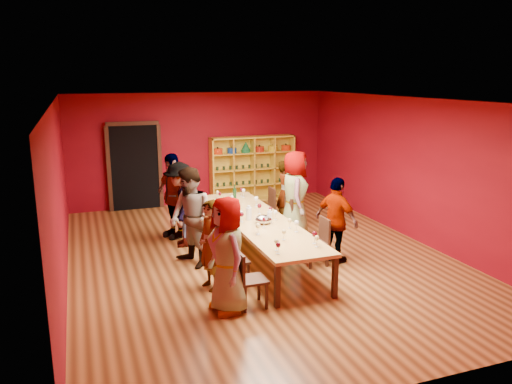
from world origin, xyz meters
The scene contains 48 objects.
room_shell centered at (0.00, 0.00, 1.50)m, with size 7.10×9.10×3.04m.
tasting_table centered at (0.00, 0.00, 0.70)m, with size 1.10×4.50×0.75m.
doorway centered at (-1.80, 4.43, 1.12)m, with size 1.40×0.17×2.30m.
shelving_unit centered at (1.40, 4.32, 0.98)m, with size 2.40×0.40×1.80m.
chair_person_left_0 centered at (-0.91, -2.00, 0.50)m, with size 0.42×0.42×0.89m.
person_left_0 centered at (-1.21, -2.00, 0.88)m, with size 0.86×0.47×1.76m, color #545459.
chair_person_left_1 centered at (-0.91, -1.15, 0.50)m, with size 0.42×0.42×0.89m.
person_left_1 centered at (-1.25, -1.15, 0.75)m, with size 0.55×0.40×1.50m, color #BF8087.
chair_person_left_2 centered at (-0.91, -0.04, 0.50)m, with size 0.42×0.42×0.89m.
person_left_2 centered at (-1.32, -0.04, 0.92)m, with size 0.89×0.49×1.84m, color #141B39.
chair_person_left_3 centered at (-0.91, 1.13, 0.50)m, with size 0.42×0.42×0.89m.
person_left_3 centered at (-1.27, 1.13, 0.87)m, with size 1.13×0.47×1.75m, color #C9868E.
chair_person_left_4 centered at (-0.91, 1.76, 0.50)m, with size 0.42×0.42×0.89m.
person_left_4 centered at (-1.31, 1.76, 0.92)m, with size 1.08×0.49×1.84m, color #CA8796.
chair_person_right_1 centered at (0.91, -0.78, 0.50)m, with size 0.42×0.42×0.89m.
person_right_1 centered at (1.26, -0.78, 0.81)m, with size 0.95×0.43×1.63m, color #141938.
chair_person_right_3 centered at (0.91, 0.88, 0.50)m, with size 0.42×0.42×0.89m.
person_right_3 centered at (1.16, 0.88, 0.94)m, with size 0.92×0.50×1.89m, color #5680B1.
chair_person_right_4 centered at (0.91, 1.86, 0.50)m, with size 0.42×0.42×0.89m.
person_right_4 centered at (1.34, 1.86, 0.76)m, with size 0.55×0.40×1.51m, color pink.
wine_glass_0 centered at (-0.30, 1.83, 0.89)m, with size 0.08×0.08×0.19m.
wine_glass_1 centered at (0.37, -1.66, 0.91)m, with size 0.09×0.09×0.22m.
wine_glass_2 centered at (-0.34, -0.91, 0.90)m, with size 0.09×0.09×0.21m.
wine_glass_3 centered at (-0.37, -1.90, 0.89)m, with size 0.08×0.08×0.19m.
wine_glass_4 centered at (0.28, 0.89, 0.91)m, with size 0.09×0.09×0.22m.
wine_glass_5 centered at (-0.33, -1.75, 0.89)m, with size 0.08×0.08×0.20m.
wine_glass_6 centered at (0.35, -0.98, 0.91)m, with size 0.09×0.09×0.22m.
wine_glass_7 centered at (-0.35, -0.01, 0.90)m, with size 0.08×0.08×0.20m.
wine_glass_8 centered at (0.29, -0.16, 0.89)m, with size 0.08×0.08×0.19m.
wine_glass_9 centered at (-0.32, 0.94, 0.88)m, with size 0.07×0.07×0.18m.
wine_glass_10 centered at (0.29, 1.77, 0.90)m, with size 0.08×0.08×0.20m.
wine_glass_11 centered at (0.15, 0.35, 0.90)m, with size 0.09×0.09×0.21m.
wine_glass_12 centered at (0.34, -1.81, 0.89)m, with size 0.08×0.08×0.19m.
wine_glass_13 centered at (-0.08, -0.53, 0.89)m, with size 0.08×0.08×0.19m.
wine_glass_14 centered at (0.30, 0.12, 0.88)m, with size 0.07×0.07×0.19m.
wine_glass_15 centered at (0.35, 1.05, 0.88)m, with size 0.07×0.07×0.18m.
wine_glass_16 centered at (-0.12, 1.34, 0.88)m, with size 0.07×0.07×0.18m.
wine_glass_17 centered at (-0.36, -0.09, 0.89)m, with size 0.08×0.08×0.20m.
wine_glass_18 centered at (0.28, 1.87, 0.89)m, with size 0.08×0.08×0.20m.
wine_glass_19 centered at (-0.02, -1.31, 0.89)m, with size 0.07×0.07×0.19m.
wine_glass_20 centered at (-0.31, 0.90, 0.88)m, with size 0.07×0.07×0.18m.
wine_glass_21 centered at (0.33, -0.74, 0.89)m, with size 0.08×0.08×0.19m.
wine_glass_22 centered at (-0.31, -0.85, 0.89)m, with size 0.08×0.08×0.19m.
wine_glass_23 centered at (-0.28, 1.70, 0.88)m, with size 0.07×0.07×0.18m.
spittoon_bowl centered at (0.00, -0.29, 0.82)m, with size 0.31×0.31×0.17m, color #B6B8BD.
carafe_a centered at (-0.18, 0.02, 0.88)m, with size 0.12×0.12×0.28m.
carafe_b centered at (0.12, -0.31, 0.87)m, with size 0.11×0.11×0.26m.
wine_bottle centered at (0.07, 1.73, 0.87)m, with size 0.09×0.09×0.32m.
Camera 1 is at (-3.16, -8.63, 3.44)m, focal length 35.00 mm.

